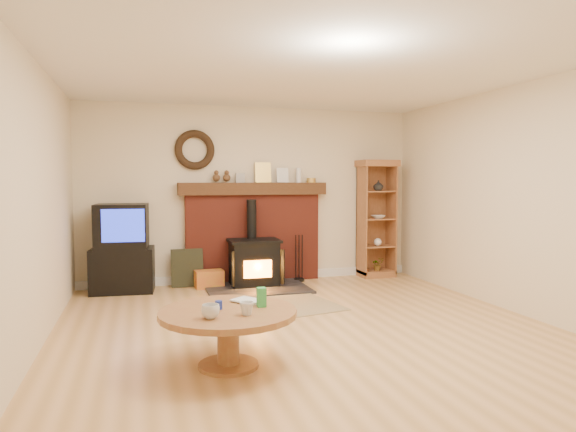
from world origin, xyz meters
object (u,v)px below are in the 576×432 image
object	(u,v)px
tv_unit	(122,250)
coffee_table	(228,321)
wood_stove	(255,264)
curio_cabinet	(376,218)

from	to	relation	value
tv_unit	coffee_table	bearing A→B (deg)	-74.19
wood_stove	curio_cabinet	world-z (taller)	curio_cabinet
tv_unit	coffee_table	distance (m)	3.34
curio_cabinet	coffee_table	size ratio (longest dim) A/B	1.64
curio_cabinet	wood_stove	bearing A→B (deg)	-172.00
tv_unit	coffee_table	size ratio (longest dim) A/B	1.07
wood_stove	coffee_table	distance (m)	3.14
tv_unit	curio_cabinet	bearing A→B (deg)	1.27
curio_cabinet	coffee_table	bearing A→B (deg)	-131.32
tv_unit	curio_cabinet	world-z (taller)	curio_cabinet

